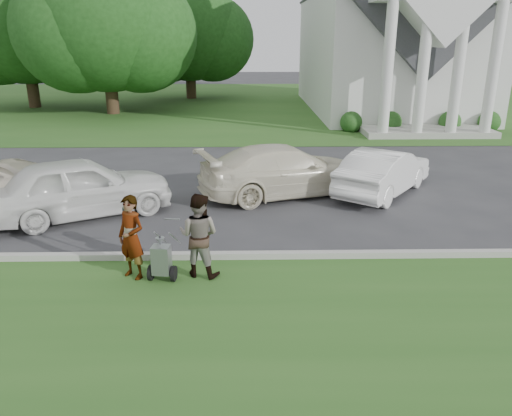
{
  "coord_description": "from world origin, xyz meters",
  "views": [
    {
      "loc": [
        0.25,
        -9.27,
        4.55
      ],
      "look_at": [
        0.42,
        0.0,
        1.35
      ],
      "focal_mm": 35.0,
      "sensor_mm": 36.0,
      "label": 1
    }
  ],
  "objects_px": {
    "striping_cart": "(162,261)",
    "person_left": "(131,238)",
    "tree_left": "(105,26)",
    "parking_meter_near": "(127,229)",
    "tree_far": "(22,17)",
    "person_right": "(199,236)",
    "car_c": "(285,170)",
    "tree_back": "(189,34)",
    "car_d": "(384,171)",
    "car_b": "(81,187)",
    "church": "(390,12)"
  },
  "relations": [
    {
      "from": "striping_cart",
      "to": "person_left",
      "type": "relative_size",
      "value": 0.65
    },
    {
      "from": "tree_left",
      "to": "parking_meter_near",
      "type": "relative_size",
      "value": 8.26
    },
    {
      "from": "tree_far",
      "to": "person_right",
      "type": "bearing_deg",
      "value": -62.14
    },
    {
      "from": "parking_meter_near",
      "to": "car_c",
      "type": "relative_size",
      "value": 0.25
    },
    {
      "from": "striping_cart",
      "to": "car_c",
      "type": "height_order",
      "value": "car_c"
    },
    {
      "from": "tree_back",
      "to": "tree_far",
      "type": "bearing_deg",
      "value": -153.44
    },
    {
      "from": "tree_far",
      "to": "car_d",
      "type": "bearing_deg",
      "value": -47.06
    },
    {
      "from": "person_left",
      "to": "person_right",
      "type": "distance_m",
      "value": 1.3
    },
    {
      "from": "parking_meter_near",
      "to": "car_b",
      "type": "bearing_deg",
      "value": 121.73
    },
    {
      "from": "tree_far",
      "to": "tree_back",
      "type": "distance_m",
      "value": 11.22
    },
    {
      "from": "striping_cart",
      "to": "parking_meter_near",
      "type": "bearing_deg",
      "value": 145.48
    },
    {
      "from": "person_left",
      "to": "car_c",
      "type": "height_order",
      "value": "person_left"
    },
    {
      "from": "tree_left",
      "to": "person_right",
      "type": "bearing_deg",
      "value": -71.76
    },
    {
      "from": "car_c",
      "to": "car_d",
      "type": "height_order",
      "value": "car_c"
    },
    {
      "from": "church",
      "to": "car_d",
      "type": "bearing_deg",
      "value": -104.49
    },
    {
      "from": "person_left",
      "to": "person_right",
      "type": "relative_size",
      "value": 0.99
    },
    {
      "from": "church",
      "to": "car_d",
      "type": "distance_m",
      "value": 19.21
    },
    {
      "from": "person_right",
      "to": "car_b",
      "type": "distance_m",
      "value": 4.95
    },
    {
      "from": "striping_cart",
      "to": "parking_meter_near",
      "type": "distance_m",
      "value": 1.16
    },
    {
      "from": "person_left",
      "to": "car_b",
      "type": "bearing_deg",
      "value": 153.39
    },
    {
      "from": "tree_back",
      "to": "car_c",
      "type": "xyz_separation_m",
      "value": [
        5.39,
        -24.81,
        -3.98
      ]
    },
    {
      "from": "church",
      "to": "person_right",
      "type": "height_order",
      "value": "church"
    },
    {
      "from": "striping_cart",
      "to": "car_c",
      "type": "xyz_separation_m",
      "value": [
        2.8,
        5.59,
        0.33
      ]
    },
    {
      "from": "person_left",
      "to": "parking_meter_near",
      "type": "bearing_deg",
      "value": 144.55
    },
    {
      "from": "car_d",
      "to": "striping_cart",
      "type": "bearing_deg",
      "value": 81.47
    },
    {
      "from": "car_b",
      "to": "car_c",
      "type": "relative_size",
      "value": 0.91
    },
    {
      "from": "tree_far",
      "to": "car_c",
      "type": "distance_m",
      "value": 25.57
    },
    {
      "from": "parking_meter_near",
      "to": "tree_left",
      "type": "bearing_deg",
      "value": 104.93
    },
    {
      "from": "person_right",
      "to": "parking_meter_near",
      "type": "height_order",
      "value": "person_right"
    },
    {
      "from": "tree_far",
      "to": "tree_back",
      "type": "height_order",
      "value": "tree_far"
    },
    {
      "from": "tree_far",
      "to": "car_b",
      "type": "xyz_separation_m",
      "value": [
        9.89,
        -21.62,
        -4.9
      ]
    },
    {
      "from": "tree_left",
      "to": "person_left",
      "type": "distance_m",
      "value": 23.45
    },
    {
      "from": "striping_cart",
      "to": "car_b",
      "type": "bearing_deg",
      "value": 132.79
    },
    {
      "from": "parking_meter_near",
      "to": "car_c",
      "type": "distance_m",
      "value": 6.06
    },
    {
      "from": "tree_back",
      "to": "car_c",
      "type": "distance_m",
      "value": 25.7
    },
    {
      "from": "tree_back",
      "to": "car_d",
      "type": "relative_size",
      "value": 2.31
    },
    {
      "from": "car_c",
      "to": "person_right",
      "type": "bearing_deg",
      "value": 138.3
    },
    {
      "from": "car_b",
      "to": "car_d",
      "type": "height_order",
      "value": "car_b"
    },
    {
      "from": "church",
      "to": "tree_far",
      "type": "distance_m",
      "value": 23.09
    },
    {
      "from": "person_right",
      "to": "striping_cart",
      "type": "bearing_deg",
      "value": 33.28
    },
    {
      "from": "person_left",
      "to": "tree_left",
      "type": "bearing_deg",
      "value": 138.31
    },
    {
      "from": "car_c",
      "to": "tree_far",
      "type": "bearing_deg",
      "value": 17.27
    },
    {
      "from": "car_b",
      "to": "car_d",
      "type": "relative_size",
      "value": 1.12
    },
    {
      "from": "tree_far",
      "to": "striping_cart",
      "type": "bearing_deg",
      "value": -63.63
    },
    {
      "from": "church",
      "to": "car_c",
      "type": "distance_m",
      "value": 20.17
    },
    {
      "from": "striping_cart",
      "to": "car_d",
      "type": "bearing_deg",
      "value": 51.46
    },
    {
      "from": "striping_cart",
      "to": "car_d",
      "type": "distance_m",
      "value": 8.09
    },
    {
      "from": "church",
      "to": "person_left",
      "type": "relative_size",
      "value": 14.34
    },
    {
      "from": "parking_meter_near",
      "to": "striping_cart",
      "type": "bearing_deg",
      "value": -41.76
    },
    {
      "from": "striping_cart",
      "to": "person_right",
      "type": "height_order",
      "value": "person_right"
    }
  ]
}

